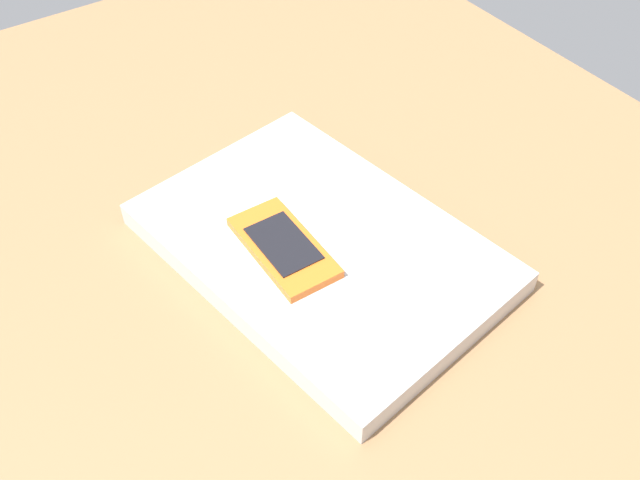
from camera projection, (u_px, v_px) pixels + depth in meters
The scene contains 3 objects.
desk_surface at pixel (377, 286), 64.28cm from camera, with size 120.00×80.00×3.00cm, color olive.
laptop_closed at pixel (320, 247), 63.95cm from camera, with size 31.06×21.02×2.29cm, color #B7BABC.
cell_phone_on_laptop at pixel (283, 247), 61.75cm from camera, with size 10.93×5.42×0.96cm.
Camera 1 is at (-31.62, 27.88, 50.46)cm, focal length 40.67 mm.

